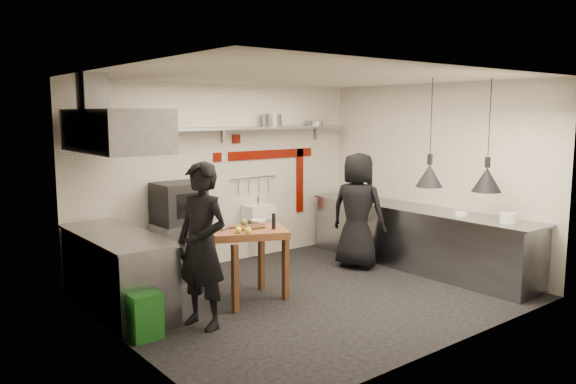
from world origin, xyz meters
TOP-DOWN VIEW (x-y plane):
  - floor at (0.00, 0.00)m, footprint 5.00×5.00m
  - ceiling at (0.00, 0.00)m, footprint 5.00×5.00m
  - wall_back at (0.00, 2.10)m, footprint 5.00×0.04m
  - wall_front at (0.00, -2.10)m, footprint 5.00×0.04m
  - wall_left at (-2.50, 0.00)m, footprint 0.04×4.20m
  - wall_right at (2.50, 0.00)m, footprint 0.04×4.20m
  - red_band_horiz at (0.95, 2.08)m, footprint 1.70×0.02m
  - red_band_vert at (1.55, 2.08)m, footprint 0.14×0.02m
  - red_tile_a at (0.25, 2.08)m, footprint 0.14×0.02m
  - red_tile_b at (-0.10, 2.08)m, footprint 0.14×0.02m
  - back_shelf at (0.00, 1.92)m, footprint 4.60×0.34m
  - shelf_bracket_left at (-1.90, 2.07)m, footprint 0.04×0.06m
  - shelf_bracket_mid at (0.00, 2.07)m, footprint 0.04×0.06m
  - shelf_bracket_right at (1.90, 2.07)m, footprint 0.04×0.06m
  - pan_far_left at (-1.46, 1.92)m, footprint 0.34×0.34m
  - pan_mid_left at (-1.34, 1.92)m, footprint 0.26×0.26m
  - stock_pot at (0.83, 1.92)m, footprint 0.40×0.40m
  - pan_right at (1.74, 1.92)m, footprint 0.35×0.35m
  - oven_stand at (-0.96, 1.74)m, footprint 0.68×0.62m
  - combi_oven at (-0.94, 1.77)m, footprint 0.65×0.61m
  - oven_door at (-0.94, 1.52)m, footprint 0.51×0.04m
  - oven_glass at (-0.96, 1.48)m, footprint 0.34×0.02m
  - hand_sink at (0.55, 1.92)m, footprint 0.46×0.34m
  - sink_tap at (0.55, 1.92)m, footprint 0.03×0.03m
  - sink_drain at (0.55, 1.88)m, footprint 0.06×0.06m
  - utensil_rail at (0.55, 2.06)m, footprint 0.90×0.02m
  - counter_right at (2.15, 0.00)m, footprint 0.70×3.80m
  - counter_right_top at (2.15, 0.00)m, footprint 0.76×3.90m
  - plate_stack at (2.12, -1.50)m, footprint 0.27×0.27m
  - small_bowl_right at (2.10, -0.80)m, footprint 0.25×0.25m
  - counter_left at (-2.15, 1.05)m, footprint 0.70×1.90m
  - counter_left_top at (-2.15, 1.05)m, footprint 0.76×2.00m
  - extractor_hood at (-2.10, 1.05)m, footprint 0.78×1.60m
  - hood_duct at (-2.35, 1.05)m, footprint 0.28×0.28m
  - green_bin at (-2.29, 0.03)m, footprint 0.33×0.33m
  - prep_table at (-0.73, 0.33)m, footprint 1.10×0.96m
  - cutting_board at (-0.70, 0.36)m, footprint 0.34×0.25m
  - pepper_mill at (-0.49, 0.13)m, footprint 0.06×0.06m
  - lemon_a at (-0.97, 0.21)m, footprint 0.11×0.11m
  - lemon_b at (-0.89, 0.11)m, footprint 0.10×0.10m
  - veg_ball at (-0.67, 0.53)m, footprint 0.10×0.10m
  - steel_tray at (-0.98, 0.48)m, footprint 0.19×0.15m
  - bowl at (-0.46, 0.51)m, footprint 0.22×0.22m
  - heat_lamp_near at (1.39, -0.77)m, footprint 0.40×0.40m
  - heat_lamp_far at (2.03, -1.21)m, footprint 0.42×0.42m
  - chef_left at (-1.63, -0.07)m, footprint 0.61×0.77m
  - chef_right at (1.45, 0.58)m, footprint 0.83×1.00m

SIDE VIEW (x-z plane):
  - floor at x=0.00m, z-range 0.00..0.00m
  - green_bin at x=-2.29m, z-range 0.00..0.50m
  - sink_drain at x=0.55m, z-range 0.01..0.67m
  - oven_stand at x=-0.96m, z-range 0.00..0.80m
  - counter_right at x=2.15m, z-range 0.00..0.90m
  - counter_left at x=-2.15m, z-range 0.00..0.90m
  - prep_table at x=-0.73m, z-range 0.00..0.92m
  - hand_sink at x=0.55m, z-range 0.67..0.89m
  - chef_right at x=1.45m, z-range 0.00..1.76m
  - counter_right_top at x=2.15m, z-range 0.90..0.93m
  - counter_left_top at x=-2.15m, z-range 0.90..0.93m
  - chef_left at x=-1.63m, z-range 0.00..1.84m
  - cutting_board at x=-0.70m, z-range 0.92..0.94m
  - steel_tray at x=-0.98m, z-range 0.92..0.95m
  - bowl at x=-0.46m, z-range 0.92..0.98m
  - small_bowl_right at x=2.10m, z-range 0.93..0.98m
  - lemon_b at x=-0.89m, z-range 0.92..1.00m
  - sink_tap at x=0.55m, z-range 0.89..1.03m
  - lemon_a at x=-0.97m, z-range 0.92..1.00m
  - veg_ball at x=-0.67m, z-range 0.92..1.02m
  - plate_stack at x=2.12m, z-range 0.93..1.06m
  - pepper_mill at x=-0.49m, z-range 0.92..1.12m
  - combi_oven at x=-0.94m, z-range 0.80..1.38m
  - oven_door at x=-0.94m, z-range 0.86..1.32m
  - oven_glass at x=-0.96m, z-range 0.92..1.26m
  - red_band_vert at x=1.55m, z-range 0.65..1.75m
  - utensil_rail at x=0.55m, z-range 1.31..1.33m
  - wall_back at x=0.00m, z-range 0.00..2.80m
  - wall_front at x=0.00m, z-range 0.00..2.80m
  - wall_left at x=-2.50m, z-range 0.00..2.80m
  - wall_right at x=2.50m, z-range 0.00..2.80m
  - red_band_horiz at x=0.95m, z-range 1.61..1.75m
  - red_tile_b at x=-0.10m, z-range 1.61..1.75m
  - red_tile_a at x=0.25m, z-range 1.88..2.02m
  - shelf_bracket_left at x=-1.90m, z-range 1.90..2.14m
  - shelf_bracket_mid at x=0.00m, z-range 1.90..2.14m
  - shelf_bracket_right at x=1.90m, z-range 1.90..2.14m
  - heat_lamp_far at x=2.03m, z-range 1.32..2.80m
  - heat_lamp_near at x=1.39m, z-range 1.39..2.80m
  - back_shelf at x=0.00m, z-range 2.10..2.14m
  - extractor_hood at x=-2.10m, z-range 1.90..2.40m
  - pan_mid_left at x=-1.34m, z-range 2.14..2.21m
  - pan_right at x=1.74m, z-range 2.14..2.22m
  - pan_far_left at x=-1.46m, z-range 2.14..2.23m
  - stock_pot at x=0.83m, z-range 2.14..2.34m
  - hood_duct at x=-2.35m, z-range 2.30..2.80m
  - ceiling at x=0.00m, z-range 2.80..2.80m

